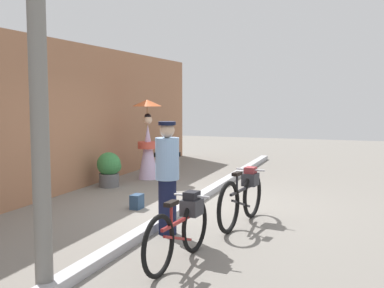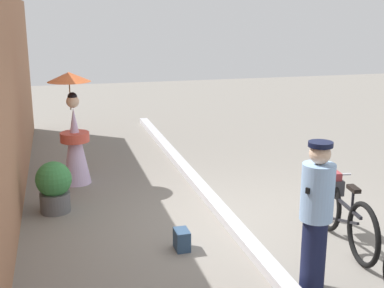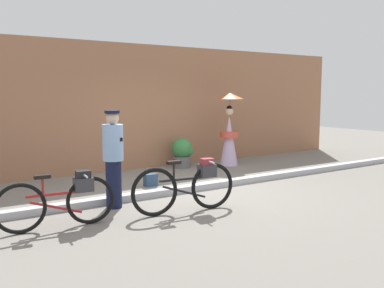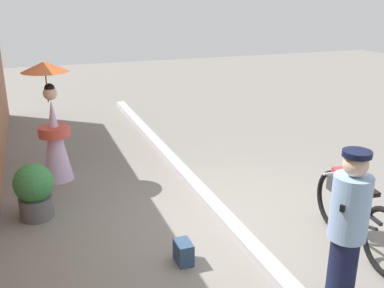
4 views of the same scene
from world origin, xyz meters
name	(u,v)px [view 1 (image 1 of 4)]	position (x,y,z in m)	size (l,w,h in m)	color
ground_plane	(191,206)	(0.00, 0.00, 0.00)	(30.00, 30.00, 0.00)	gray
building_wall	(49,118)	(0.00, 3.01, 1.56)	(14.00, 0.40, 3.12)	#9E6B4C
sidewalk_curb	(191,203)	(0.00, 0.00, 0.06)	(14.00, 0.20, 0.12)	#B2B2B7
bicycle_near_officer	(181,227)	(-2.82, -0.89, 0.42)	(1.66, 0.48, 0.80)	black
bicycle_far_side	(243,196)	(-0.89, -1.18, 0.44)	(1.78, 0.48, 0.85)	black
person_officer	(167,175)	(-1.79, -0.29, 0.86)	(0.34, 0.35, 1.63)	#141938
person_with_parasol	(148,141)	(2.41, 1.97, 0.92)	(0.72, 0.72, 1.92)	silver
potted_plant_by_door	(110,168)	(1.18, 2.33, 0.41)	(0.54, 0.52, 0.77)	#59595B
backpack_on_pavement	(137,201)	(-0.52, 0.82, 0.13)	(0.26, 0.17, 0.26)	navy
utility_pole	(37,52)	(-4.14, 0.08, 2.40)	(0.18, 0.18, 4.80)	slate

